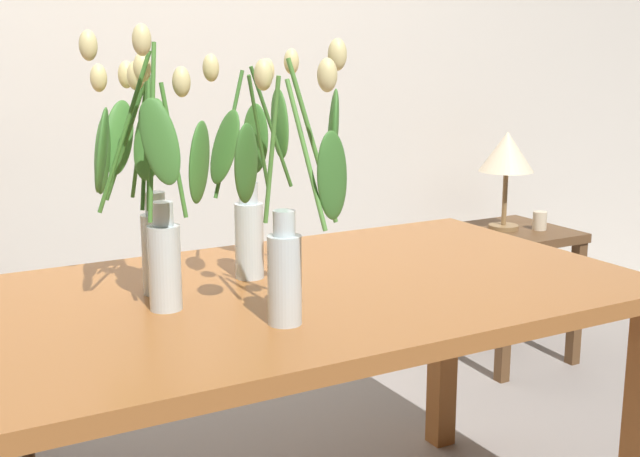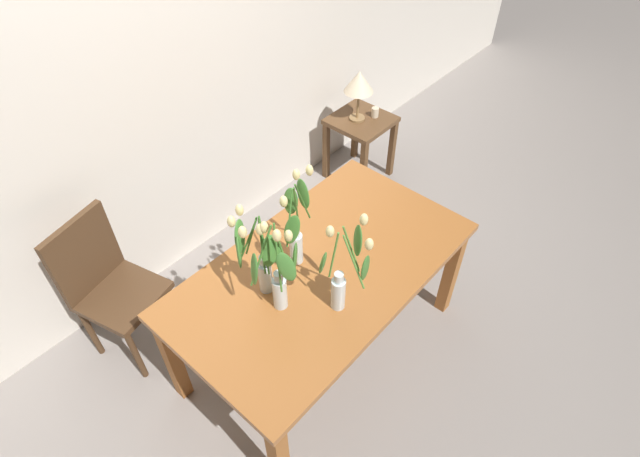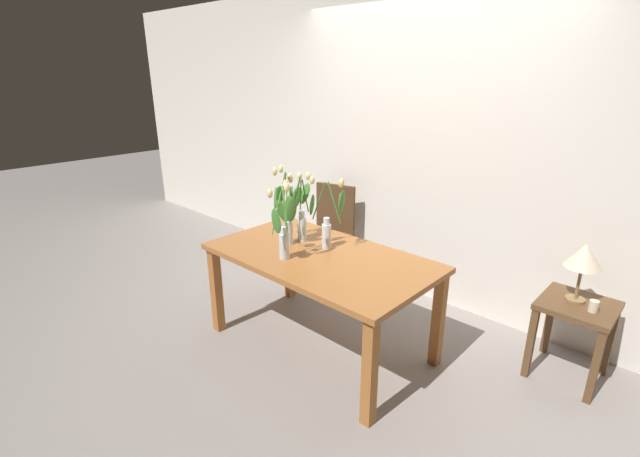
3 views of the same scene
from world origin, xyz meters
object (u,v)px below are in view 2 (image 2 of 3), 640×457
(side_table, at_px, (360,132))
(tulip_vase_1, at_px, (278,278))
(dining_chair, at_px, (108,282))
(table_lamp, at_px, (359,83))
(dining_table, at_px, (322,278))
(tulip_vase_3, at_px, (296,229))
(tulip_vase_0, at_px, (343,276))
(pillar_candle, at_px, (375,112))
(tulip_vase_2, at_px, (260,260))

(side_table, bearing_deg, tulip_vase_1, -153.19)
(dining_chair, height_order, table_lamp, table_lamp)
(dining_chair, height_order, side_table, dining_chair)
(dining_table, height_order, tulip_vase_3, tulip_vase_3)
(tulip_vase_0, bearing_deg, side_table, 34.95)
(table_lamp, bearing_deg, dining_chair, 179.08)
(dining_table, xyz_separation_m, tulip_vase_0, (-0.12, -0.23, 0.30))
(tulip_vase_3, relative_size, table_lamp, 1.35)
(tulip_vase_0, xyz_separation_m, pillar_candle, (1.67, 1.04, -0.37))
(side_table, bearing_deg, dining_chair, 178.57)
(dining_table, bearing_deg, tulip_vase_2, 161.42)
(tulip_vase_1, height_order, side_table, tulip_vase_1)
(tulip_vase_3, height_order, dining_chair, tulip_vase_3)
(tulip_vase_2, bearing_deg, tulip_vase_1, -95.68)
(tulip_vase_1, height_order, tulip_vase_2, tulip_vase_1)
(tulip_vase_2, height_order, side_table, tulip_vase_2)
(dining_table, distance_m, side_table, 1.71)
(tulip_vase_0, distance_m, dining_chair, 1.37)
(tulip_vase_3, bearing_deg, dining_table, -71.53)
(dining_chair, bearing_deg, tulip_vase_1, -67.25)
(pillar_candle, bearing_deg, tulip_vase_3, -156.82)
(tulip_vase_0, height_order, pillar_candle, tulip_vase_0)
(dining_table, bearing_deg, tulip_vase_3, 108.47)
(tulip_vase_0, height_order, dining_chair, tulip_vase_0)
(tulip_vase_3, height_order, table_lamp, tulip_vase_3)
(dining_chair, height_order, pillar_candle, dining_chair)
(tulip_vase_2, distance_m, tulip_vase_3, 0.27)
(dining_table, distance_m, tulip_vase_1, 0.45)
(side_table, relative_size, table_lamp, 1.38)
(tulip_vase_1, distance_m, dining_chair, 1.12)
(dining_table, bearing_deg, tulip_vase_1, -175.59)
(dining_table, distance_m, tulip_vase_0, 0.40)
(side_table, xyz_separation_m, pillar_candle, (0.09, -0.06, 0.16))
(tulip_vase_2, height_order, tulip_vase_3, tulip_vase_3)
(tulip_vase_2, relative_size, tulip_vase_3, 0.99)
(dining_table, relative_size, tulip_vase_3, 2.99)
(tulip_vase_3, bearing_deg, dining_chair, 130.55)
(side_table, height_order, table_lamp, table_lamp)
(dining_table, relative_size, tulip_vase_0, 2.88)
(tulip_vase_1, height_order, pillar_candle, tulip_vase_1)
(dining_table, bearing_deg, side_table, 31.01)
(tulip_vase_3, distance_m, dining_chair, 1.13)
(side_table, distance_m, table_lamp, 0.43)
(dining_table, relative_size, table_lamp, 4.02)
(table_lamp, bearing_deg, tulip_vase_3, -152.64)
(dining_table, height_order, dining_chair, dining_chair)
(dining_table, relative_size, side_table, 2.91)
(tulip_vase_0, xyz_separation_m, tulip_vase_1, (-0.20, 0.20, 0.00))
(tulip_vase_3, bearing_deg, tulip_vase_0, -102.50)
(tulip_vase_0, xyz_separation_m, table_lamp, (1.55, 1.12, -0.10))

